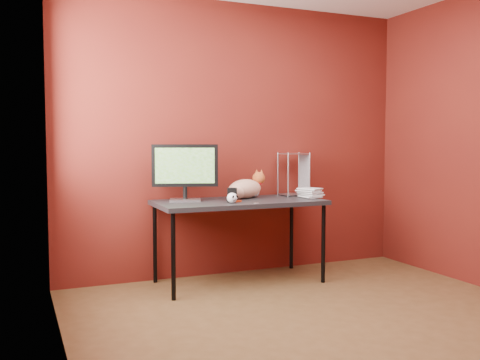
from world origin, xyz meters
name	(u,v)px	position (x,y,z in m)	size (l,w,h in m)	color
room	(340,116)	(0.00, 0.00, 1.45)	(3.52, 3.52, 2.61)	#50361B
desk	(239,206)	(-0.15, 1.37, 0.70)	(1.50, 0.70, 0.75)	black
monitor	(185,170)	(-0.62, 1.48, 1.03)	(0.56, 0.26, 0.50)	#B7B7BC
cat	(245,189)	(-0.03, 1.50, 0.84)	(0.49, 0.38, 0.26)	orange
skull_mug	(232,198)	(-0.30, 1.18, 0.80)	(0.09, 0.10, 0.09)	white
speaker	(232,195)	(-0.22, 1.36, 0.80)	(0.10, 0.10, 0.11)	black
book_stack	(304,143)	(0.48, 1.31, 1.26)	(0.23, 0.25, 1.03)	beige
wire_rack	(294,174)	(0.52, 1.58, 0.96)	(0.26, 0.21, 0.42)	#B7B7BC
pocket_knife	(237,201)	(-0.22, 1.24, 0.76)	(0.08, 0.02, 0.02)	#A7270C
black_gadget	(230,201)	(-0.28, 1.26, 0.76)	(0.05, 0.03, 0.02)	black
washer	(256,203)	(-0.11, 1.08, 0.75)	(0.04, 0.04, 0.00)	#B7B7BC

